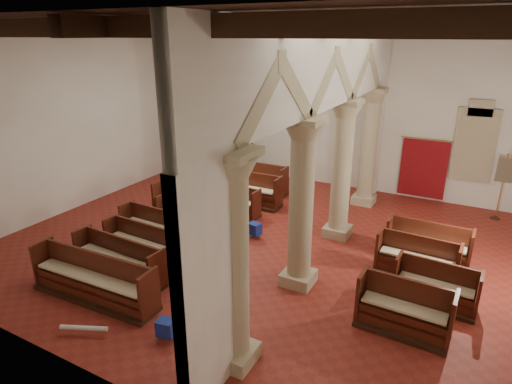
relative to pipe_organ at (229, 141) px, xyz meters
The scene contains 30 objects.
floor 7.24m from the pipe_organ, 50.71° to the right, with size 14.00×14.00×0.00m, color maroon.
ceiling 8.48m from the pipe_organ, 50.71° to the right, with size 14.00×14.00×0.00m, color black.
wall_back 4.81m from the pipe_organ, ahead, with size 14.00×0.02×6.00m, color white.
wall_front 12.46m from the pipe_organ, 68.63° to the right, with size 14.00×0.02×6.00m, color white.
wall_left 6.26m from the pipe_organ, 114.44° to the right, with size 0.02×12.00×6.00m, color white.
ceiling_beams 8.38m from the pipe_organ, 50.71° to the right, with size 13.80×11.80×0.30m, color #311A0F, non-canonical shape.
arcade 8.65m from the pipe_organ, 41.12° to the right, with size 0.90×11.90×6.00m.
window_back 9.55m from the pipe_organ, ahead, with size 1.00×0.03×2.20m, color #35785E.
pipe_organ is the anchor object (origin of this frame).
lectern 3.09m from the pipe_organ, 25.19° to the right, with size 0.49×0.50×1.07m.
dossal_curtain 8.01m from the pipe_organ, ahead, with size 1.80×0.07×2.17m.
processional_banner 10.52m from the pipe_organ, ahead, with size 0.51×0.65×2.22m.
hymnal_box_a 11.26m from the pipe_organ, 64.71° to the right, with size 0.34×0.27×0.34m, color navy.
hymnal_box_b 8.54m from the pipe_organ, 58.11° to the right, with size 0.30×0.24×0.30m, color navy.
hymnal_box_c 6.82m from the pipe_organ, 51.79° to the right, with size 0.35×0.29×0.35m, color navy.
tube_heater_a 11.36m from the pipe_organ, 73.31° to the right, with size 0.10×0.10×0.98m, color white.
tube_heater_b 9.54m from the pipe_organ, 82.00° to the right, with size 0.11×0.11×1.06m, color white.
nave_pew_0 10.17m from the pipe_organ, 75.92° to the right, with size 3.29×0.85×1.10m.
nave_pew_1 9.21m from the pipe_organ, 75.62° to the right, with size 2.67×0.81×1.03m.
nave_pew_2 8.43m from the pipe_organ, 72.36° to the right, with size 2.98×0.83×1.03m.
nave_pew_3 7.49m from the pipe_organ, 72.00° to the right, with size 3.15×0.84×1.06m.
nave_pew_4 6.37m from the pipe_organ, 68.32° to the right, with size 2.67×0.81×0.96m.
nave_pew_5 5.52m from the pipe_organ, 69.92° to the right, with size 3.08×0.81×1.10m.
nave_pew_6 4.70m from the pipe_organ, 62.88° to the right, with size 3.11×0.80×1.00m.
nave_pew_7 3.84m from the pipe_organ, 55.01° to the right, with size 3.52×0.80×1.15m.
nave_pew_8 2.86m from the pipe_organ, 43.60° to the right, with size 3.26×0.78×1.14m.
aisle_pew_0 11.76m from the pipe_organ, 40.79° to the right, with size 1.87×0.81×1.12m.
aisle_pew_1 11.34m from the pipe_organ, 34.34° to the right, with size 1.81×0.77×1.01m.
aisle_pew_2 10.30m from the pipe_organ, 31.33° to the right, with size 1.97×0.78×1.06m.
aisle_pew_3 10.00m from the pipe_organ, 26.62° to the right, with size 2.11×0.77×1.11m.
Camera 1 is at (5.18, -9.95, 5.72)m, focal length 30.00 mm.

